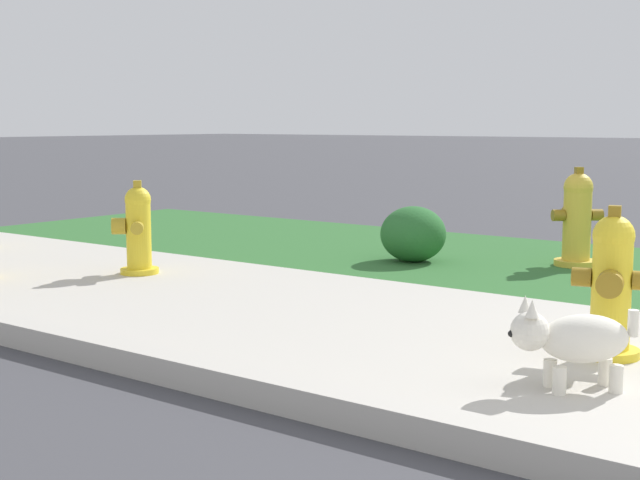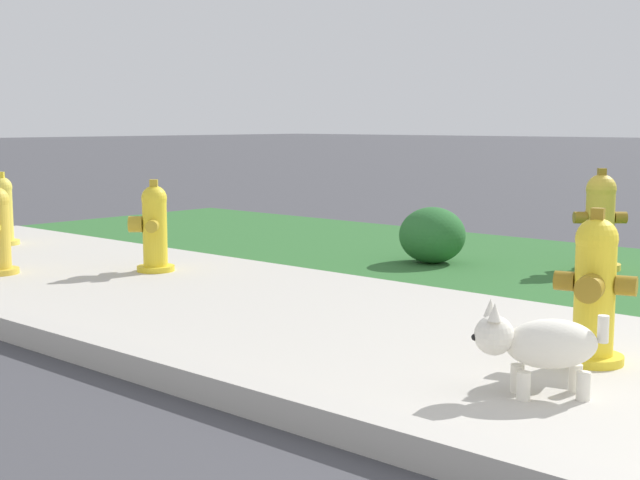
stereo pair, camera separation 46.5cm
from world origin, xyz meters
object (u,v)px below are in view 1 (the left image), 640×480
object	(u,v)px
fire_hydrant_mid_block	(577,219)
small_white_dog	(573,339)
fire_hydrant_by_grass_verge	(138,230)
fire_hydrant_at_driveway	(611,286)
shrub_bush_near_lamp	(413,234)

from	to	relation	value
fire_hydrant_mid_block	small_white_dog	size ratio (longest dim) A/B	1.68
fire_hydrant_by_grass_verge	small_white_dog	xyz separation A→B (m)	(3.61, -0.88, -0.10)
fire_hydrant_at_driveway	shrub_bush_near_lamp	distance (m)	3.02
shrub_bush_near_lamp	fire_hydrant_by_grass_verge	bearing A→B (deg)	-126.68
fire_hydrant_at_driveway	fire_hydrant_by_grass_verge	bearing A→B (deg)	-19.27
fire_hydrant_by_grass_verge	shrub_bush_near_lamp	size ratio (longest dim) A/B	1.32
small_white_dog	shrub_bush_near_lamp	size ratio (longest dim) A/B	0.87
fire_hydrant_by_grass_verge	fire_hydrant_at_driveway	size ratio (longest dim) A/B	0.95
fire_hydrant_mid_block	fire_hydrant_by_grass_verge	bearing A→B (deg)	-178.12
shrub_bush_near_lamp	small_white_dog	bearing A→B (deg)	-48.40
small_white_dog	shrub_bush_near_lamp	distance (m)	3.49
small_white_dog	shrub_bush_near_lamp	bearing A→B (deg)	-90.33
fire_hydrant_at_driveway	fire_hydrant_mid_block	bearing A→B (deg)	-81.17
fire_hydrant_at_driveway	small_white_dog	bearing A→B (deg)	79.97
fire_hydrant_by_grass_verge	small_white_dog	world-z (taller)	fire_hydrant_by_grass_verge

